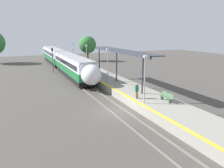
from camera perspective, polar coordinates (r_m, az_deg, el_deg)
ground_plane at (r=22.41m, az=1.26°, el=-6.99°), size 120.00×120.00×0.00m
rail_left at (r=22.10m, az=-0.44°, el=-7.08°), size 0.08×90.00×0.15m
rail_right at (r=22.68m, az=2.92°, el=-6.55°), size 0.08×90.00×0.15m
train at (r=46.53m, az=-12.78°, el=6.19°), size 2.82×39.76×3.85m
platform_right at (r=24.12m, az=9.80°, el=-4.53°), size 4.45×64.00×0.93m
platform_bench at (r=23.01m, az=14.14°, el=-3.18°), size 0.44×1.80×0.89m
person_waiting at (r=23.33m, az=6.45°, el=-1.76°), size 0.36×0.22×1.59m
railway_signal at (r=44.00m, az=-15.27°, el=6.62°), size 0.28×0.28×4.88m
lamppost_near at (r=21.39m, az=8.58°, el=2.13°), size 0.36×0.20×4.76m
lamppost_mid at (r=29.51m, az=-1.14°, el=5.38°), size 0.36×0.20×4.76m
lamppost_far at (r=38.17m, az=-6.62°, el=7.13°), size 0.36×0.20×4.76m
lamppost_farthest at (r=47.05m, az=-10.06°, el=8.19°), size 0.36×0.20×4.76m
station_canopy at (r=30.87m, az=2.18°, el=8.28°), size 2.02×16.80×4.43m
background_tree_right at (r=60.89m, az=-6.40°, el=10.16°), size 4.69×4.69×6.78m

